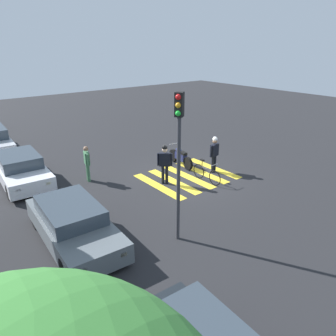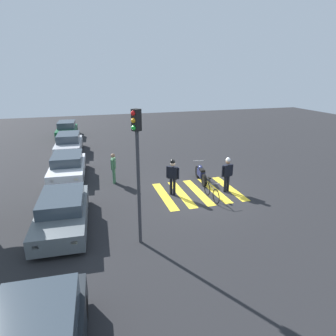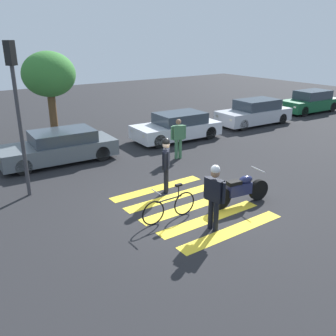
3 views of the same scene
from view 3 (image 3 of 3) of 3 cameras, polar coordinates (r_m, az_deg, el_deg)
The scene contains 13 objects.
ground_plane at distance 11.30m, azimuth 3.48°, elevation -6.06°, with size 60.00×60.00×0.00m, color #232326.
police_motorcycle at distance 11.49m, azimuth 11.12°, elevation -3.40°, with size 2.12×0.62×1.05m.
leaning_bicycle at distance 10.38m, azimuth 0.23°, elevation -6.07°, with size 1.78×0.46×1.02m.
officer_on_foot at distance 9.66m, azimuth 7.20°, elevation -3.83°, with size 0.28×0.68×1.84m.
officer_by_motorcycle at distance 11.92m, azimuth -0.30°, elevation 1.09°, with size 0.49×0.55×1.87m.
pedestrian_bystander at distance 15.38m, azimuth 1.62°, elevation 4.94°, with size 0.66×0.32×1.70m.
crosswalk_stripes at distance 11.29m, azimuth 3.48°, elevation -6.05°, with size 3.48×4.05×0.01m.
car_grey_coupe at distance 15.73m, azimuth -16.51°, elevation 3.15°, with size 4.71×2.12×1.29m.
car_white_van at distance 18.42m, azimuth 1.44°, elevation 6.40°, with size 4.47×2.12×1.34m.
car_silver_sedan at distance 22.25m, azimuth 13.27°, elevation 8.34°, with size 4.63×2.05×1.45m.
car_green_compact at distance 27.03m, azimuth 21.20°, elevation 9.53°, with size 4.39×1.94×1.46m.
traffic_light_pole at distance 12.09m, azimuth -22.53°, elevation 10.09°, with size 0.33×0.35×4.81m.
street_tree_mid at distance 18.64m, azimuth -17.99°, elevation 13.53°, with size 2.48×2.48×4.28m.
Camera 3 is at (-6.44, -7.86, 4.93)m, focal length 39.29 mm.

